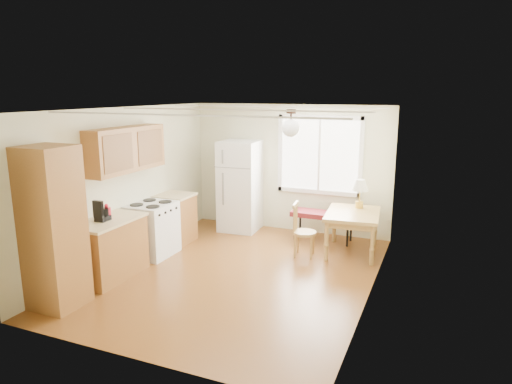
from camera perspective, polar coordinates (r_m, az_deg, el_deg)
The scene contains 11 objects.
room_shell at distance 6.76m, azimuth -2.47°, elevation -0.30°, with size 4.60×5.60×2.62m.
kitchen_run at distance 7.25m, azimuth -17.03°, elevation -3.32°, with size 0.65×3.40×2.20m.
window_unit at distance 8.81m, azimuth 7.94°, elevation 4.58°, with size 1.64×0.05×1.51m.
pendant_light at distance 6.73m, azimuth 4.38°, elevation 8.11°, with size 0.26×0.26×0.40m.
refrigerator at distance 9.09m, azimuth -2.00°, elevation 0.77°, with size 0.78×0.79×1.79m.
bench at distance 8.58m, azimuth 8.41°, elevation -2.94°, with size 1.19×0.48×0.54m.
dining_table at distance 7.98m, azimuth 11.99°, elevation -3.20°, with size 0.98×1.24×0.73m.
chair at distance 7.75m, azimuth 5.49°, elevation -4.29°, with size 0.41×0.40×0.90m.
table_lamp at distance 8.19m, azimuth 12.87°, elevation 0.57°, with size 0.29×0.29×0.51m.
coffee_maker at distance 6.98m, azimuth -18.73°, elevation -2.54°, with size 0.16×0.21×0.32m.
kettle at distance 7.07m, azimuth -18.14°, elevation -2.48°, with size 0.12×0.12×0.23m.
Camera 1 is at (2.80, -5.97, 2.75)m, focal length 32.00 mm.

